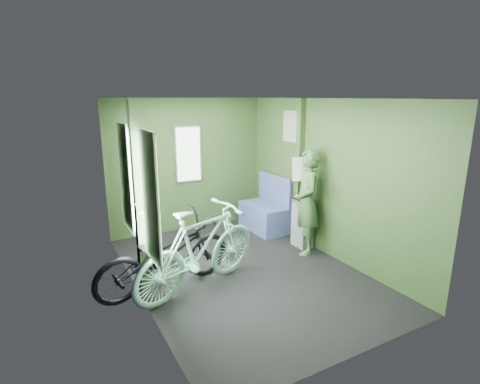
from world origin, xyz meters
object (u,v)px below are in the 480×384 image
at_px(waste_box, 303,223).
at_px(bench_seat, 265,214).
at_px(bicycle_black, 168,290).
at_px(bicycle_mint, 201,291).
at_px(passenger, 307,202).

xyz_separation_m(waste_box, bench_seat, (-0.11, 0.93, -0.10)).
xyz_separation_m(bicycle_black, waste_box, (2.33, 0.33, 0.38)).
xyz_separation_m(bicycle_black, bench_seat, (2.22, 1.26, 0.29)).
height_order(bicycle_black, bicycle_mint, bicycle_mint).
distance_m(waste_box, bench_seat, 0.95).
distance_m(bicycle_mint, passenger, 2.06).
height_order(bicycle_mint, waste_box, waste_box).
bearing_deg(waste_box, bicycle_black, -172.02).
distance_m(passenger, bench_seat, 1.25).
bearing_deg(bench_seat, waste_box, -84.52).
height_order(bicycle_black, bench_seat, bench_seat).
bearing_deg(bicycle_mint, passenger, -97.64).
relative_size(waste_box, bench_seat, 0.79).
relative_size(bicycle_black, bench_seat, 1.84).
height_order(passenger, waste_box, passenger).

